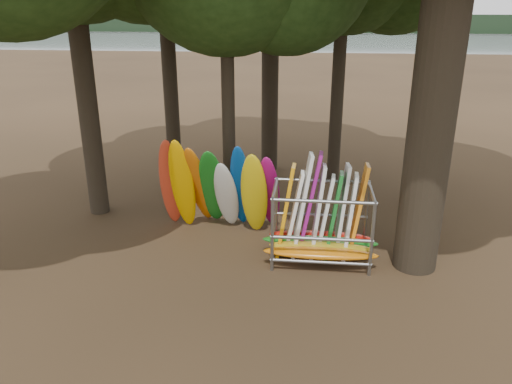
# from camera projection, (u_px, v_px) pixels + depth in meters

# --- Properties ---
(ground) EXTENTS (120.00, 120.00, 0.00)m
(ground) POSITION_uv_depth(u_px,v_px,m) (247.00, 261.00, 13.27)
(ground) COLOR #47331E
(ground) RESTS_ON ground
(lake) EXTENTS (160.00, 160.00, 0.00)m
(lake) POSITION_uv_depth(u_px,v_px,m) (299.00, 52.00, 69.05)
(lake) COLOR gray
(lake) RESTS_ON ground
(far_shore) EXTENTS (160.00, 4.00, 4.00)m
(far_shore) POSITION_uv_depth(u_px,v_px,m) (305.00, 23.00, 114.83)
(far_shore) COLOR black
(far_shore) RESTS_ON ground
(kayak_row) EXTENTS (3.67, 1.98, 3.12)m
(kayak_row) POSITION_uv_depth(u_px,v_px,m) (219.00, 189.00, 14.53)
(kayak_row) COLOR red
(kayak_row) RESTS_ON ground
(storage_rack) EXTENTS (3.12, 1.55, 2.88)m
(storage_rack) POSITION_uv_depth(u_px,v_px,m) (321.00, 226.00, 13.07)
(storage_rack) COLOR gray
(storage_rack) RESTS_ON ground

